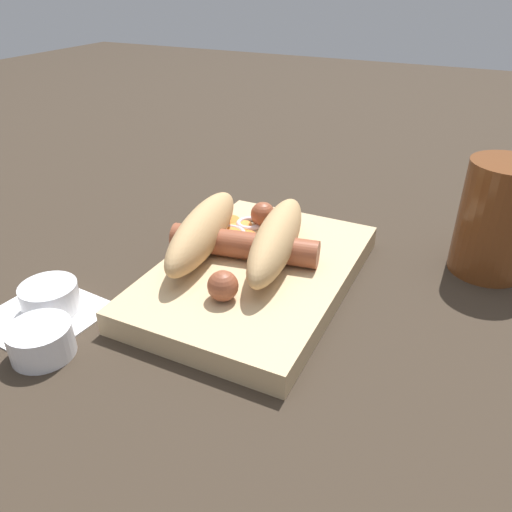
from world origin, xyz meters
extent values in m
plane|color=#33281E|center=(0.00, 0.00, 0.00)|extent=(3.00, 3.00, 0.00)
cube|color=tan|center=(0.00, 0.00, 0.01)|extent=(0.28, 0.19, 0.02)
ellipsoid|color=tan|center=(0.02, -0.02, 0.05)|extent=(0.18, 0.07, 0.05)
ellipsoid|color=tan|center=(0.00, 0.06, 0.05)|extent=(0.18, 0.07, 0.05)
cylinder|color=brown|center=(0.01, 0.02, 0.04)|extent=(0.06, 0.16, 0.03)
sphere|color=brown|center=(0.09, 0.03, 0.04)|extent=(0.03, 0.03, 0.03)
sphere|color=brown|center=(-0.07, 0.00, 0.04)|extent=(0.03, 0.03, 0.03)
cylinder|color=orange|center=(0.05, 0.05, 0.03)|extent=(0.04, 0.04, 0.00)
cylinder|color=orange|center=(0.05, 0.08, 0.03)|extent=(0.04, 0.04, 0.00)
cylinder|color=orange|center=(0.08, 0.07, 0.03)|extent=(0.03, 0.03, 0.00)
cylinder|color=orange|center=(0.07, 0.05, 0.03)|extent=(0.04, 0.04, 0.00)
cylinder|color=orange|center=(0.05, 0.04, 0.03)|extent=(0.03, 0.03, 0.00)
torus|color=silver|center=(0.04, 0.06, 0.03)|extent=(0.04, 0.04, 0.01)
torus|color=silver|center=(0.08, 0.05, 0.03)|extent=(0.03, 0.03, 0.00)
torus|color=silver|center=(0.08, 0.05, 0.03)|extent=(0.03, 0.03, 0.01)
cube|color=white|center=(-0.14, 0.16, 0.00)|extent=(0.11, 0.11, 0.00)
cylinder|color=white|center=(-0.13, 0.16, 0.01)|extent=(0.05, 0.05, 0.03)
cylinder|color=white|center=(-0.13, 0.16, 0.01)|extent=(0.05, 0.05, 0.01)
cylinder|color=white|center=(-0.18, 0.12, 0.01)|extent=(0.05, 0.05, 0.03)
cylinder|color=gold|center=(-0.18, 0.12, 0.01)|extent=(0.05, 0.05, 0.01)
cylinder|color=brown|center=(0.14, -0.22, 0.06)|extent=(0.08, 0.08, 0.13)
camera|label=1|loc=(-0.40, -0.19, 0.29)|focal=35.00mm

